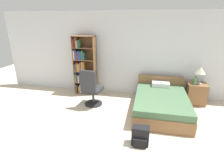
# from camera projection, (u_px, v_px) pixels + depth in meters

# --- Properties ---
(wall_back) EXTENTS (9.00, 0.06, 2.60)m
(wall_back) POSITION_uv_depth(u_px,v_px,m) (137.00, 55.00, 5.40)
(wall_back) COLOR silver
(wall_back) RESTS_ON ground_plane
(bookshelf) EXTENTS (0.70, 0.32, 1.88)m
(bookshelf) POSITION_uv_depth(u_px,v_px,m) (82.00, 66.00, 5.63)
(bookshelf) COLOR brown
(bookshelf) RESTS_ON ground_plane
(bed) EXTENTS (1.35, 1.93, 0.74)m
(bed) POSITION_uv_depth(u_px,v_px,m) (161.00, 103.00, 4.65)
(bed) COLOR brown
(bed) RESTS_ON ground_plane
(office_chair) EXTENTS (0.55, 0.62, 1.10)m
(office_chair) POSITION_uv_depth(u_px,v_px,m) (91.00, 90.00, 4.87)
(office_chair) COLOR #232326
(office_chair) RESTS_ON ground_plane
(nightstand) EXTENTS (0.52, 0.47, 0.62)m
(nightstand) POSITION_uv_depth(u_px,v_px,m) (196.00, 94.00, 5.08)
(nightstand) COLOR brown
(nightstand) RESTS_ON ground_plane
(table_lamp) EXTENTS (0.28, 0.28, 0.48)m
(table_lamp) POSITION_uv_depth(u_px,v_px,m) (201.00, 71.00, 4.87)
(table_lamp) COLOR #B2B2B7
(table_lamp) RESTS_ON nightstand
(water_bottle) EXTENTS (0.07, 0.07, 0.26)m
(water_bottle) POSITION_uv_depth(u_px,v_px,m) (195.00, 81.00, 4.85)
(water_bottle) COLOR #3F8C4C
(water_bottle) RESTS_ON nightstand
(backpack_black) EXTENTS (0.34, 0.26, 0.39)m
(backpack_black) POSITION_uv_depth(u_px,v_px,m) (140.00, 136.00, 3.42)
(backpack_black) COLOR black
(backpack_black) RESTS_ON ground_plane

